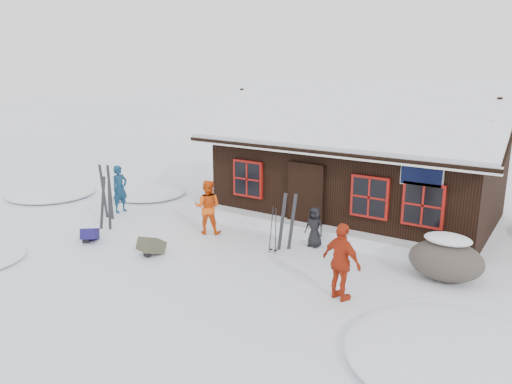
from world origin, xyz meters
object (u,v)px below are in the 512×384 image
(backpack_blue, at_px, (90,236))
(backpack_olive, at_px, (151,249))
(skier_crouched, at_px, (314,227))
(boulder, at_px, (446,259))
(ski_poles, at_px, (273,231))
(skier_teal, at_px, (120,189))
(skier_orange_right, at_px, (342,262))
(ski_pair_left, at_px, (106,204))
(skier_orange_left, at_px, (208,207))

(backpack_blue, distance_m, backpack_olive, 2.13)
(skier_crouched, distance_m, boulder, 3.47)
(skier_crouched, height_order, boulder, skier_crouched)
(skier_crouched, xyz_separation_m, ski_poles, (-0.67, -1.02, 0.06))
(skier_teal, distance_m, skier_orange_right, 8.87)
(ski_pair_left, xyz_separation_m, backpack_olive, (2.53, -0.75, -0.61))
(ski_poles, bearing_deg, backpack_blue, -156.45)
(skier_orange_left, distance_m, skier_crouched, 3.15)
(ski_pair_left, bearing_deg, skier_crouched, 14.58)
(skier_orange_left, xyz_separation_m, boulder, (6.52, 0.45, -0.30))
(ski_pair_left, bearing_deg, skier_teal, 120.06)
(skier_teal, xyz_separation_m, skier_crouched, (6.81, 0.62, -0.24))
(skier_orange_right, height_order, ski_pair_left, skier_orange_right)
(skier_orange_left, relative_size, backpack_olive, 2.61)
(ski_poles, height_order, backpack_olive, ski_poles)
(skier_orange_left, distance_m, skier_orange_right, 5.23)
(boulder, xyz_separation_m, backpack_olive, (-6.69, -2.57, -0.33))
(backpack_blue, height_order, backpack_olive, backpack_olive)
(skier_orange_right, relative_size, ski_poles, 1.30)
(skier_teal, relative_size, ski_poles, 1.22)
(skier_orange_left, height_order, backpack_olive, skier_orange_left)
(skier_orange_left, bearing_deg, skier_orange_right, 135.55)
(ski_pair_left, relative_size, backpack_olive, 2.74)
(backpack_olive, bearing_deg, backpack_blue, -161.68)
(skier_teal, distance_m, ski_pair_left, 1.80)
(skier_teal, relative_size, ski_pair_left, 0.95)
(skier_crouched, relative_size, backpack_blue, 2.00)
(backpack_blue, relative_size, backpack_olive, 0.90)
(skier_orange_right, relative_size, backpack_blue, 3.05)
(skier_teal, distance_m, skier_crouched, 6.84)
(backpack_blue, bearing_deg, skier_teal, 82.51)
(boulder, xyz_separation_m, ski_pair_left, (-9.22, -1.82, 0.29))
(skier_teal, height_order, backpack_blue, skier_teal)
(skier_crouched, distance_m, backpack_blue, 6.18)
(skier_teal, height_order, skier_crouched, skier_teal)
(skier_teal, relative_size, skier_orange_left, 0.99)
(ski_poles, bearing_deg, boulder, 10.29)
(skier_teal, distance_m, backpack_blue, 2.91)
(skier_crouched, height_order, backpack_olive, skier_crouched)
(skier_crouched, xyz_separation_m, ski_pair_left, (-5.76, -2.09, 0.23))
(skier_orange_left, distance_m, backpack_blue, 3.34)
(skier_orange_left, height_order, boulder, skier_orange_left)
(backpack_olive, bearing_deg, skier_orange_left, 97.69)
(skier_orange_right, bearing_deg, ski_poles, -12.66)
(skier_orange_right, relative_size, backpack_olive, 2.75)
(ski_poles, relative_size, backpack_olive, 2.13)
(skier_orange_left, xyz_separation_m, backpack_olive, (-0.17, -2.12, -0.62))
(skier_teal, relative_size, backpack_blue, 2.88)
(skier_teal, height_order, backpack_olive, skier_teal)
(boulder, relative_size, ski_poles, 1.30)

